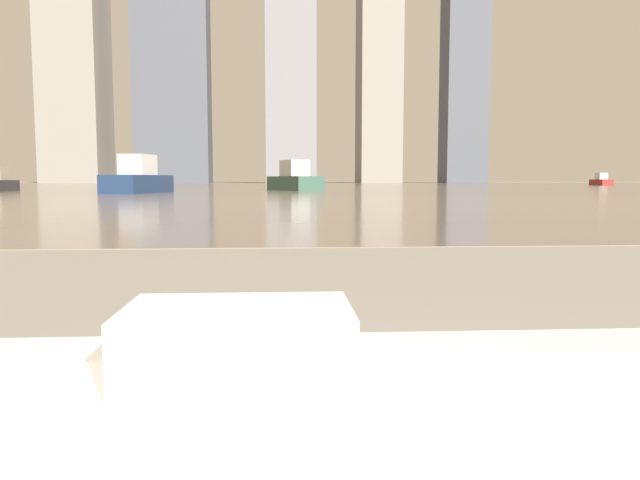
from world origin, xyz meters
name	(u,v)px	position (x,y,z in m)	size (l,w,h in m)	color
towel_stack	(238,343)	(-0.06, 0.87, 0.58)	(0.24, 0.16, 0.08)	silver
harbor_water	(281,187)	(0.00, 62.00, 0.01)	(180.00, 110.00, 0.01)	gray
harbor_boat_0	(138,179)	(-7.65, 34.34, 0.73)	(2.91, 5.73, 2.05)	navy
harbor_boat_3	(294,180)	(0.90, 41.34, 0.71)	(3.71, 5.57, 1.98)	#335647
harbor_boat_5	(601,181)	(38.78, 73.71, 0.53)	(1.72, 4.06, 1.48)	maroon
skyline_tower_2	(290,30)	(1.94, 118.00, 27.99)	(9.17, 8.60, 55.97)	slate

